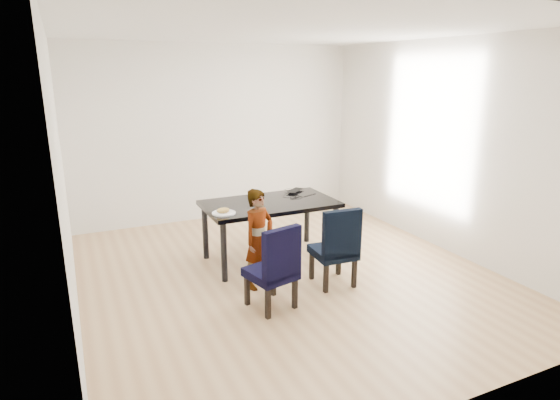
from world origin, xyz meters
name	(u,v)px	position (x,y,z in m)	size (l,w,h in m)	color
floor	(287,274)	(0.00, 0.00, -0.01)	(4.50, 5.00, 0.01)	tan
ceiling	(288,29)	(0.00, 0.00, 2.71)	(4.50, 5.00, 0.01)	white
wall_back	(218,133)	(0.00, 2.50, 1.35)	(4.50, 0.01, 2.70)	white
wall_front	(462,228)	(0.00, -2.50, 1.35)	(4.50, 0.01, 2.70)	silver
wall_left	(62,180)	(-2.25, 0.00, 1.35)	(0.01, 5.00, 2.70)	white
wall_right	(445,147)	(2.25, 0.00, 1.35)	(0.01, 5.00, 2.70)	white
dining_table	(270,231)	(0.00, 0.50, 0.38)	(1.60, 0.90, 0.75)	black
chair_left	(271,266)	(-0.49, -0.63, 0.44)	(0.42, 0.44, 0.88)	black
chair_right	(333,245)	(0.36, -0.42, 0.45)	(0.43, 0.45, 0.90)	black
child	(259,239)	(-0.41, -0.15, 0.55)	(0.40, 0.26, 1.10)	#FF3F15
plate	(224,213)	(-0.66, 0.27, 0.76)	(0.27, 0.27, 0.01)	white
sandwich	(223,210)	(-0.67, 0.26, 0.79)	(0.15, 0.07, 0.06)	gold
laptop	(292,190)	(0.48, 0.85, 0.76)	(0.31, 0.20, 0.02)	black
cable_tangle	(296,198)	(0.38, 0.54, 0.75)	(0.16, 0.16, 0.01)	black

